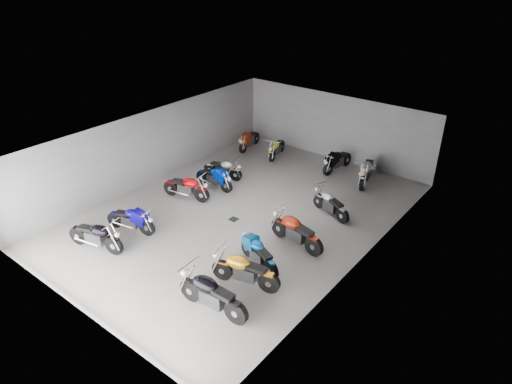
% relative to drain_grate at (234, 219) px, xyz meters
% --- Properties ---
extents(ground, '(14.00, 14.00, 0.00)m').
position_rel_drain_grate_xyz_m(ground, '(0.00, 0.50, -0.01)').
color(ground, gray).
rests_on(ground, ground).
extents(wall_back, '(10.00, 0.10, 3.20)m').
position_rel_drain_grate_xyz_m(wall_back, '(0.00, 7.50, 1.59)').
color(wall_back, gray).
rests_on(wall_back, ground).
extents(wall_left, '(0.10, 14.00, 3.20)m').
position_rel_drain_grate_xyz_m(wall_left, '(-5.00, 0.50, 1.59)').
color(wall_left, gray).
rests_on(wall_left, ground).
extents(wall_right, '(0.10, 14.00, 3.20)m').
position_rel_drain_grate_xyz_m(wall_right, '(5.00, 0.50, 1.59)').
color(wall_right, gray).
rests_on(wall_right, ground).
extents(ceiling, '(10.00, 14.00, 0.04)m').
position_rel_drain_grate_xyz_m(ceiling, '(0.00, 0.50, 3.21)').
color(ceiling, black).
rests_on(ceiling, wall_back).
extents(drain_grate, '(0.32, 0.32, 0.01)m').
position_rel_drain_grate_xyz_m(drain_grate, '(0.00, 0.00, 0.00)').
color(drain_grate, black).
rests_on(drain_grate, ground).
extents(motorcycle_left_a, '(2.18, 0.70, 0.98)m').
position_rel_drain_grate_xyz_m(motorcycle_left_a, '(-2.40, -4.37, 0.53)').
color(motorcycle_left_a, black).
rests_on(motorcycle_left_a, ground).
extents(motorcycle_left_b, '(1.99, 0.66, 0.89)m').
position_rel_drain_grate_xyz_m(motorcycle_left_b, '(-2.39, -2.92, 0.48)').
color(motorcycle_left_b, black).
rests_on(motorcycle_left_b, ground).
extents(motorcycle_left_d, '(2.12, 0.66, 0.95)m').
position_rel_drain_grate_xyz_m(motorcycle_left_d, '(-2.60, 0.08, 0.51)').
color(motorcycle_left_d, black).
rests_on(motorcycle_left_d, ground).
extents(motorcycle_left_e, '(2.00, 0.39, 0.88)m').
position_rel_drain_grate_xyz_m(motorcycle_left_e, '(-2.36, 1.50, 0.47)').
color(motorcycle_left_e, black).
rests_on(motorcycle_left_e, ground).
extents(motorcycle_left_f, '(1.89, 0.58, 0.84)m').
position_rel_drain_grate_xyz_m(motorcycle_left_f, '(-2.72, 2.45, 0.45)').
color(motorcycle_left_f, black).
rests_on(motorcycle_left_f, ground).
extents(motorcycle_right_a, '(2.37, 0.50, 1.04)m').
position_rel_drain_grate_xyz_m(motorcycle_right_a, '(2.79, -4.17, 0.56)').
color(motorcycle_right_a, black).
rests_on(motorcycle_right_a, ground).
extents(motorcycle_right_b, '(2.21, 0.73, 0.99)m').
position_rel_drain_grate_xyz_m(motorcycle_right_b, '(2.79, -2.73, 0.53)').
color(motorcycle_right_b, black).
rests_on(motorcycle_right_b, ground).
extents(motorcycle_right_c, '(1.98, 0.81, 0.90)m').
position_rel_drain_grate_xyz_m(motorcycle_right_c, '(2.53, -1.71, 0.49)').
color(motorcycle_right_c, black).
rests_on(motorcycle_right_c, ground).
extents(motorcycle_right_d, '(2.29, 0.55, 1.01)m').
position_rel_drain_grate_xyz_m(motorcycle_right_d, '(2.81, 0.03, 0.54)').
color(motorcycle_right_d, black).
rests_on(motorcycle_right_d, ground).
extents(motorcycle_right_f, '(1.91, 0.76, 0.87)m').
position_rel_drain_grate_xyz_m(motorcycle_right_f, '(2.70, 2.59, 0.47)').
color(motorcycle_right_f, black).
rests_on(motorcycle_right_f, ground).
extents(motorcycle_back_a, '(0.57, 2.00, 0.89)m').
position_rel_drain_grate_xyz_m(motorcycle_back_a, '(-3.99, 5.89, 0.48)').
color(motorcycle_back_a, black).
rests_on(motorcycle_back_a, ground).
extents(motorcycle_back_b, '(0.65, 1.89, 0.85)m').
position_rel_drain_grate_xyz_m(motorcycle_back_b, '(-2.24, 5.89, 0.46)').
color(motorcycle_back_b, black).
rests_on(motorcycle_back_b, ground).
extents(motorcycle_back_d, '(0.46, 2.09, 0.92)m').
position_rel_drain_grate_xyz_m(motorcycle_back_d, '(0.91, 6.31, 0.49)').
color(motorcycle_back_d, black).
rests_on(motorcycle_back_d, ground).
extents(motorcycle_back_e, '(0.79, 2.30, 1.03)m').
position_rel_drain_grate_xyz_m(motorcycle_back_e, '(2.54, 5.98, 0.56)').
color(motorcycle_back_e, black).
rests_on(motorcycle_back_e, ground).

